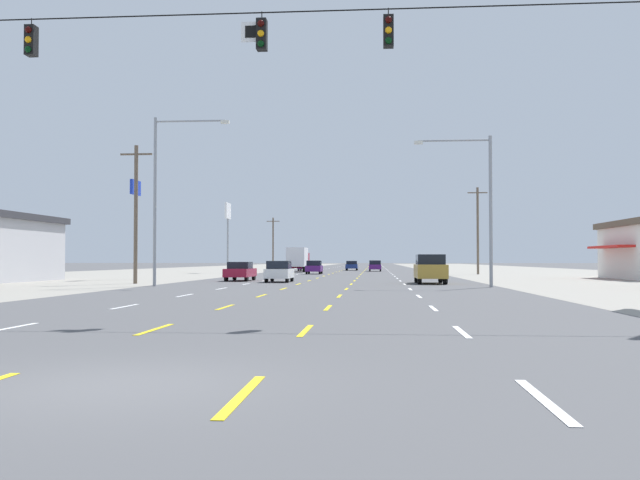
{
  "coord_description": "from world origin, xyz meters",
  "views": [
    {
      "loc": [
        3.33,
        -8.63,
        1.61
      ],
      "look_at": [
        -0.93,
        44.64,
        3.15
      ],
      "focal_mm": 38.77,
      "sensor_mm": 36.0,
      "label": 1
    }
  ],
  "objects": [
    {
      "name": "utility_pole_right_row_1",
      "position": [
        14.79,
        69.57,
        5.06
      ],
      "size": [
        2.2,
        0.26,
        9.74
      ],
      "color": "brown",
      "rests_on": "ground"
    },
    {
      "name": "signal_span_wire",
      "position": [
        -0.21,
        11.47,
        5.65
      ],
      "size": [
        25.3,
        0.53,
        9.86
      ],
      "color": "brown",
      "rests_on": "ground"
    },
    {
      "name": "lot_apron_right",
      "position": [
        24.75,
        66.0,
        0.0
      ],
      "size": [
        28.0,
        440.0,
        0.01
      ],
      "primitive_type": "cube",
      "color": "gray",
      "rests_on": "ground"
    },
    {
      "name": "sedan_far_left_mid",
      "position": [
        -7.03,
        43.88,
        0.76
      ],
      "size": [
        1.8,
        4.5,
        1.46
      ],
      "color": "maroon",
      "rests_on": "ground"
    },
    {
      "name": "lane_markings",
      "position": [
        0.0,
        104.5,
        0.01
      ],
      "size": [
        10.64,
        227.6,
        0.01
      ],
      "color": "white",
      "rests_on": "ground"
    },
    {
      "name": "suv_far_right_nearest",
      "position": [
        7.08,
        38.87,
        1.03
      ],
      "size": [
        1.98,
        4.9,
        1.98
      ],
      "color": "#B28C33",
      "rests_on": "ground"
    },
    {
      "name": "pole_sign_left_row_1",
      "position": [
        -16.29,
        46.48,
        6.05
      ],
      "size": [
        0.24,
        1.97,
        8.16
      ],
      "color": "gray",
      "rests_on": "ground"
    },
    {
      "name": "pole_sign_left_row_2",
      "position": [
        -14.89,
        75.69,
        6.8
      ],
      "size": [
        0.24,
        2.61,
        8.69
      ],
      "color": "gray",
      "rests_on": "ground"
    },
    {
      "name": "sedan_far_left_farthest",
      "position": [
        -7.02,
        92.86,
        0.76
      ],
      "size": [
        1.8,
        4.5,
        1.46
      ],
      "color": "#4C196B",
      "rests_on": "ground"
    },
    {
      "name": "hatchback_inner_left_near",
      "position": [
        -3.6,
        41.05,
        0.78
      ],
      "size": [
        1.72,
        3.9,
        1.54
      ],
      "color": "white",
      "rests_on": "ground"
    },
    {
      "name": "box_truck_far_left_far",
      "position": [
        -6.96,
        83.23,
        1.84
      ],
      "size": [
        2.4,
        7.2,
        3.23
      ],
      "color": "maroon",
      "rests_on": "ground"
    },
    {
      "name": "utility_pole_left_row_2",
      "position": [
        -13.87,
        106.96,
        4.57
      ],
      "size": [
        2.2,
        0.26,
        8.75
      ],
      "color": "brown",
      "rests_on": "ground"
    },
    {
      "name": "hatchback_inner_right_farther",
      "position": [
        3.33,
        88.72,
        0.78
      ],
      "size": [
        1.72,
        3.9,
        1.54
      ],
      "color": "#4C196B",
      "rests_on": "ground"
    },
    {
      "name": "streetlight_left_row_0",
      "position": [
        -9.67,
        32.71,
        6.05
      ],
      "size": [
        4.71,
        0.26,
        10.39
      ],
      "color": "gray",
      "rests_on": "ground"
    },
    {
      "name": "streetlight_right_row_0",
      "position": [
        9.63,
        32.71,
        5.29
      ],
      "size": [
        4.58,
        0.26,
        8.97
      ],
      "color": "gray",
      "rests_on": "ground"
    },
    {
      "name": "utility_pole_left_row_0",
      "position": [
        -12.86,
        36.97,
        4.9
      ],
      "size": [
        2.2,
        0.26,
        9.4
      ],
      "color": "brown",
      "rests_on": "ground"
    },
    {
      "name": "ground_plane",
      "position": [
        0.0,
        66.0,
        0.0
      ],
      "size": [
        572.0,
        572.0,
        0.0
      ],
      "primitive_type": "plane",
      "color": "#4C4C4F"
    },
    {
      "name": "hatchback_inner_left_midfar",
      "position": [
        -3.61,
        69.95,
        0.78
      ],
      "size": [
        1.72,
        3.9,
        1.54
      ],
      "color": "#4C196B",
      "rests_on": "ground"
    },
    {
      "name": "lot_apron_left",
      "position": [
        -24.75,
        66.0,
        0.0
      ],
      "size": [
        28.0,
        440.0,
        0.01
      ],
      "primitive_type": "cube",
      "color": "gray",
      "rests_on": "ground"
    },
    {
      "name": "sedan_center_turn_distant_a",
      "position": [
        -0.23,
        97.12,
        0.76
      ],
      "size": [
        1.8,
        4.5,
        1.46
      ],
      "color": "navy",
      "rests_on": "ground"
    }
  ]
}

